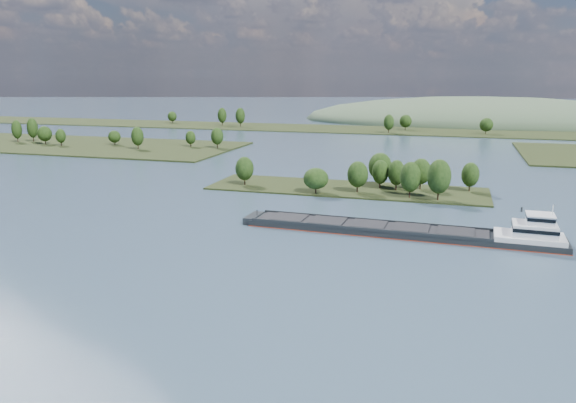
% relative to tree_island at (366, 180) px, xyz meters
% --- Properties ---
extents(ground, '(1800.00, 1800.00, 0.00)m').
position_rel_tree_island_xyz_m(ground, '(-7.17, -58.64, -4.15)').
color(ground, '#395063').
rests_on(ground, ground).
extents(tree_island, '(100.00, 31.26, 14.82)m').
position_rel_tree_island_xyz_m(tree_island, '(0.00, 0.00, 0.00)').
color(tree_island, black).
rests_on(tree_island, ground).
extents(left_bank, '(300.00, 80.00, 15.80)m').
position_rel_tree_island_xyz_m(left_bank, '(-235.69, 81.43, -3.22)').
color(left_bank, black).
rests_on(left_bank, ground).
extents(back_shoreline, '(900.00, 60.00, 15.86)m').
position_rel_tree_island_xyz_m(back_shoreline, '(0.45, 221.05, -3.42)').
color(back_shoreline, black).
rests_on(back_shoreline, ground).
extents(hill_west, '(320.00, 160.00, 44.00)m').
position_rel_tree_island_xyz_m(hill_west, '(52.83, 321.36, -4.15)').
color(hill_west, '#3E5339').
rests_on(hill_west, ground).
extents(cargo_barge, '(83.79, 13.31, 11.29)m').
position_rel_tree_island_xyz_m(cargo_barge, '(22.30, -52.45, -2.73)').
color(cargo_barge, black).
rests_on(cargo_barge, ground).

